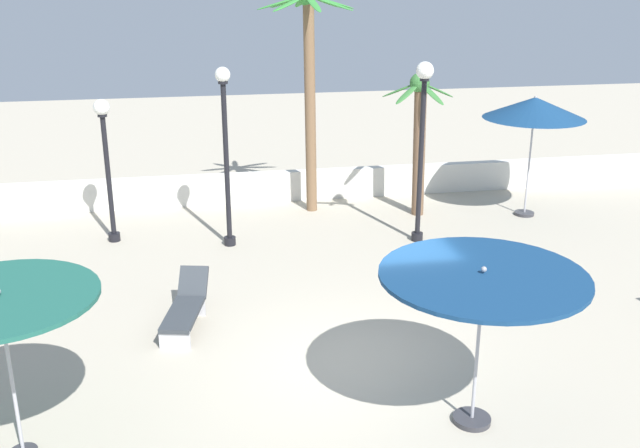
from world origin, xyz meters
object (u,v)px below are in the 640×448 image
object	(u,v)px
palm_tree_1	(419,128)
lamp_post_0	(106,154)
lounge_chair_1	(186,306)
lamp_post_1	(226,143)
lamp_post_2	(422,127)
patio_umbrella_1	(483,284)
patio_umbrella_0	(535,108)
palm_tree_2	(309,75)
patio_umbrella_2	(0,305)

from	to	relation	value
palm_tree_1	lamp_post_0	bearing A→B (deg)	-175.36
lounge_chair_1	lamp_post_0	bearing A→B (deg)	109.35
lamp_post_1	lamp_post_2	xyz separation A→B (m)	(4.52, -0.52, 0.31)
palm_tree_1	lamp_post_1	distance (m)	5.28
patio_umbrella_1	palm_tree_1	world-z (taller)	palm_tree_1
lamp_post_0	lamp_post_2	distance (m)	7.41
lamp_post_1	lamp_post_2	world-z (taller)	lamp_post_2
patio_umbrella_0	lamp_post_0	world-z (taller)	lamp_post_0
palm_tree_1	lounge_chair_1	bearing A→B (deg)	-138.39
lamp_post_0	lamp_post_2	world-z (taller)	lamp_post_2
patio_umbrella_0	palm_tree_2	xyz separation A→B (m)	(-5.62, 1.45, 0.80)
patio_umbrella_0	patio_umbrella_2	bearing A→B (deg)	-143.28
lamp_post_0	lamp_post_1	xyz separation A→B (m)	(2.75, -0.78, 0.31)
lounge_chair_1	patio_umbrella_0	bearing A→B (deg)	28.40
patio_umbrella_0	palm_tree_2	world-z (taller)	palm_tree_2
patio_umbrella_1	palm_tree_2	size ratio (longest dim) A/B	0.49
palm_tree_2	lamp_post_1	bearing A→B (deg)	-135.56
lamp_post_2	lounge_chair_1	size ratio (longest dim) A/B	2.19
patio_umbrella_2	palm_tree_1	bearing A→B (deg)	46.97
patio_umbrella_0	patio_umbrella_2	distance (m)	14.04
patio_umbrella_0	palm_tree_2	bearing A→B (deg)	165.51
patio_umbrella_0	lounge_chair_1	world-z (taller)	patio_umbrella_0
palm_tree_2	lamp_post_2	distance (m)	3.66
patio_umbrella_0	lamp_post_1	bearing A→B (deg)	-173.98
palm_tree_2	lamp_post_1	distance (m)	3.48
lamp_post_1	lamp_post_2	size ratio (longest dim) A/B	0.98
palm_tree_2	lamp_post_0	xyz separation A→B (m)	(-5.09, -1.51, -1.50)
lamp_post_2	patio_umbrella_0	bearing A→B (deg)	21.52
patio_umbrella_0	palm_tree_1	xyz separation A→B (m)	(-2.87, 0.58, -0.52)
patio_umbrella_0	lamp_post_2	xyz separation A→B (m)	(-3.44, -1.36, -0.08)
patio_umbrella_0	patio_umbrella_1	size ratio (longest dim) A/B	1.12
patio_umbrella_0	lamp_post_0	distance (m)	10.73
lounge_chair_1	lamp_post_1	bearing A→B (deg)	75.29
lamp_post_0	lounge_chair_1	world-z (taller)	lamp_post_0
patio_umbrella_0	lamp_post_2	bearing A→B (deg)	-158.48
lamp_post_2	lamp_post_1	bearing A→B (deg)	173.47
lamp_post_1	lounge_chair_1	distance (m)	4.68
lamp_post_1	patio_umbrella_0	bearing A→B (deg)	6.02
palm_tree_1	lamp_post_1	xyz separation A→B (m)	(-5.09, -1.42, 0.13)
patio_umbrella_0	lamp_post_1	world-z (taller)	lamp_post_1
lamp_post_1	patio_umbrella_1	bearing A→B (deg)	-69.04
patio_umbrella_2	lamp_post_1	world-z (taller)	lamp_post_1
palm_tree_1	palm_tree_2	world-z (taller)	palm_tree_2
palm_tree_2	lounge_chair_1	size ratio (longest dim) A/B	2.97
patio_umbrella_1	lounge_chair_1	bearing A→B (deg)	136.60
palm_tree_2	lamp_post_0	distance (m)	5.52
palm_tree_1	lamp_post_1	bearing A→B (deg)	-164.38
patio_umbrella_2	palm_tree_1	xyz separation A→B (m)	(8.37, 8.97, 0.08)
patio_umbrella_0	lamp_post_1	size ratio (longest dim) A/B	0.76
patio_umbrella_1	palm_tree_1	distance (m)	9.55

